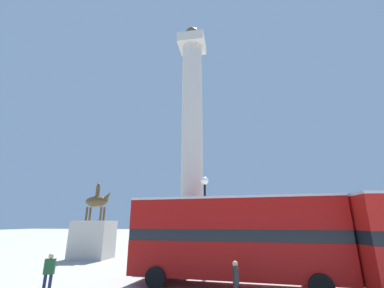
{
  "coord_description": "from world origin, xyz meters",
  "views": [
    {
      "loc": [
        3.54,
        -19.28,
        3.04
      ],
      "look_at": [
        0.0,
        0.0,
        9.04
      ],
      "focal_mm": 24.0,
      "sensor_mm": 36.0,
      "label": 1
    }
  ],
  "objects_px": {
    "street_lamp": "(205,214)",
    "pedestrian_by_plinth": "(49,271)",
    "bus_a": "(233,236)",
    "monument_column": "(192,184)",
    "pedestrian_near_lamp": "(236,282)",
    "equestrian_statue": "(93,235)"
  },
  "relations": [
    {
      "from": "street_lamp",
      "to": "pedestrian_near_lamp",
      "type": "bearing_deg",
      "value": -70.09
    },
    {
      "from": "street_lamp",
      "to": "pedestrian_by_plinth",
      "type": "distance_m",
      "value": 8.35
    },
    {
      "from": "equestrian_statue",
      "to": "street_lamp",
      "type": "bearing_deg",
      "value": -29.89
    },
    {
      "from": "monument_column",
      "to": "pedestrian_by_plinth",
      "type": "relative_size",
      "value": 12.01
    },
    {
      "from": "pedestrian_near_lamp",
      "to": "pedestrian_by_plinth",
      "type": "relative_size",
      "value": 0.96
    },
    {
      "from": "pedestrian_by_plinth",
      "to": "equestrian_statue",
      "type": "bearing_deg",
      "value": -81.54
    },
    {
      "from": "bus_a",
      "to": "pedestrian_near_lamp",
      "type": "xyz_separation_m",
      "value": [
        0.13,
        -3.26,
        -1.49
      ]
    },
    {
      "from": "pedestrian_by_plinth",
      "to": "street_lamp",
      "type": "bearing_deg",
      "value": -158.71
    },
    {
      "from": "bus_a",
      "to": "street_lamp",
      "type": "distance_m",
      "value": 2.64
    },
    {
      "from": "street_lamp",
      "to": "pedestrian_by_plinth",
      "type": "bearing_deg",
      "value": -145.04
    },
    {
      "from": "bus_a",
      "to": "pedestrian_near_lamp",
      "type": "bearing_deg",
      "value": -83.74
    },
    {
      "from": "monument_column",
      "to": "pedestrian_near_lamp",
      "type": "height_order",
      "value": "monument_column"
    },
    {
      "from": "bus_a",
      "to": "pedestrian_by_plinth",
      "type": "relative_size",
      "value": 6.3
    },
    {
      "from": "street_lamp",
      "to": "pedestrian_by_plinth",
      "type": "relative_size",
      "value": 3.42
    },
    {
      "from": "bus_a",
      "to": "monument_column",
      "type": "bearing_deg",
      "value": 124.99
    },
    {
      "from": "bus_a",
      "to": "pedestrian_near_lamp",
      "type": "relative_size",
      "value": 6.53
    },
    {
      "from": "monument_column",
      "to": "bus_a",
      "type": "distance_m",
      "value": 6.92
    },
    {
      "from": "bus_a",
      "to": "street_lamp",
      "type": "bearing_deg",
      "value": 138.24
    },
    {
      "from": "bus_a",
      "to": "pedestrian_by_plinth",
      "type": "xyz_separation_m",
      "value": [
        -8.16,
        -2.84,
        -1.44
      ]
    },
    {
      "from": "pedestrian_near_lamp",
      "to": "equestrian_statue",
      "type": "bearing_deg",
      "value": -141.72
    },
    {
      "from": "monument_column",
      "to": "pedestrian_by_plinth",
      "type": "xyz_separation_m",
      "value": [
        -5.07,
        -7.98,
        -4.9
      ]
    },
    {
      "from": "pedestrian_by_plinth",
      "to": "bus_a",
      "type": "bearing_deg",
      "value": -174.46
    }
  ]
}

